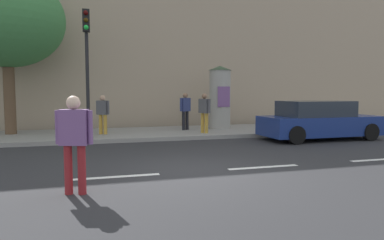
% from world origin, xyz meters
% --- Properties ---
extents(ground_plane, '(80.00, 80.00, 0.00)m').
position_xyz_m(ground_plane, '(0.00, 0.00, 0.00)').
color(ground_plane, '#2B2B2D').
extents(sidewalk_curb, '(36.00, 4.00, 0.15)m').
position_xyz_m(sidewalk_curb, '(0.00, 7.00, 0.07)').
color(sidewalk_curb, gray).
rests_on(sidewalk_curb, ground_plane).
extents(lane_markings, '(25.80, 0.16, 0.01)m').
position_xyz_m(lane_markings, '(-0.00, 0.00, 0.00)').
color(lane_markings, silver).
rests_on(lane_markings, ground_plane).
extents(building_backdrop, '(36.00, 5.00, 9.31)m').
position_xyz_m(building_backdrop, '(0.00, 12.00, 4.65)').
color(building_backdrop, tan).
rests_on(building_backdrop, ground_plane).
extents(traffic_light, '(0.24, 0.45, 4.45)m').
position_xyz_m(traffic_light, '(-2.34, 5.24, 3.13)').
color(traffic_light, black).
rests_on(traffic_light, sidewalk_curb).
extents(poster_column, '(1.05, 1.05, 2.83)m').
position_xyz_m(poster_column, '(3.38, 7.40, 1.58)').
color(poster_column, '#9E9B93').
rests_on(poster_column, sidewalk_curb).
extents(street_tree, '(4.33, 4.33, 6.29)m').
position_xyz_m(street_tree, '(-5.30, 7.65, 4.58)').
color(street_tree, brown).
rests_on(street_tree, sidewalk_curb).
extents(pedestrian_tallest, '(0.63, 0.47, 1.73)m').
position_xyz_m(pedestrian_tallest, '(-2.50, -1.06, 1.04)').
color(pedestrian_tallest, maroon).
rests_on(pedestrian_tallest, ground_plane).
extents(pedestrian_in_dark_shirt, '(0.41, 0.58, 1.60)m').
position_xyz_m(pedestrian_in_dark_shirt, '(2.14, 5.86, 1.09)').
color(pedestrian_in_dark_shirt, '#B78C33').
rests_on(pedestrian_in_dark_shirt, sidewalk_curb).
extents(pedestrian_in_light_jacket, '(0.50, 0.44, 1.53)m').
position_xyz_m(pedestrian_in_light_jacket, '(-1.81, 6.57, 1.03)').
color(pedestrian_in_light_jacket, '#B78C33').
rests_on(pedestrian_in_light_jacket, sidewalk_curb).
extents(pedestrian_with_bag, '(0.54, 0.41, 1.62)m').
position_xyz_m(pedestrian_with_bag, '(1.69, 7.19, 1.09)').
color(pedestrian_with_bag, black).
rests_on(pedestrian_with_bag, sidewalk_curb).
extents(parked_car_blue, '(4.52, 1.94, 1.47)m').
position_xyz_m(parked_car_blue, '(6.03, 3.87, 0.71)').
color(parked_car_blue, navy).
rests_on(parked_car_blue, ground_plane).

